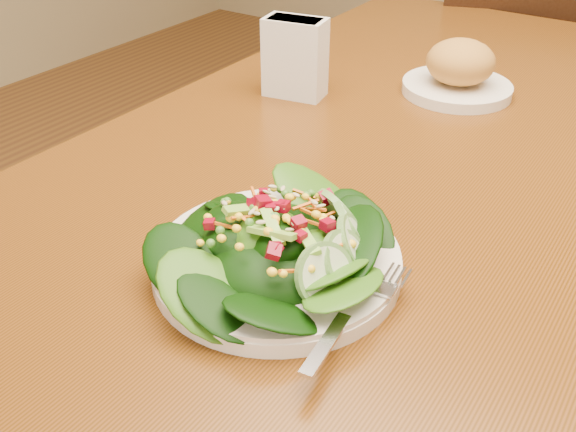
{
  "coord_description": "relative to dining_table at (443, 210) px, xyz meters",
  "views": [
    {
      "loc": [
        0.25,
        -0.77,
        1.15
      ],
      "look_at": [
        -0.04,
        -0.33,
        0.8
      ],
      "focal_mm": 40.0,
      "sensor_mm": 36.0,
      "label": 1
    }
  ],
  "objects": [
    {
      "name": "bread_plate",
      "position": [
        -0.07,
        0.18,
        0.14
      ],
      "size": [
        0.17,
        0.17,
        0.09
      ],
      "color": "silver",
      "rests_on": "dining_table"
    },
    {
      "name": "chair_far",
      "position": [
        -0.16,
        0.85,
        -0.2
      ],
      "size": [
        0.5,
        0.5,
        0.84
      ],
      "rotation": [
        0.0,
        0.0,
        3.5
      ],
      "color": "black",
      "rests_on": "ground_plane"
    },
    {
      "name": "salad_plate",
      "position": [
        -0.03,
        -0.36,
        0.13
      ],
      "size": [
        0.25,
        0.25,
        0.07
      ],
      "rotation": [
        0.0,
        0.0,
        -0.03
      ],
      "color": "silver",
      "rests_on": "dining_table"
    },
    {
      "name": "napkin_holder",
      "position": [
        -0.28,
        0.03,
        0.17
      ],
      "size": [
        0.1,
        0.07,
        0.12
      ],
      "rotation": [
        0.0,
        0.0,
        0.19
      ],
      "color": "white",
      "rests_on": "dining_table"
    },
    {
      "name": "dining_table",
      "position": [
        0.0,
        0.0,
        0.0
      ],
      "size": [
        0.9,
        1.4,
        0.75
      ],
      "color": "#623211",
      "rests_on": "ground_plane"
    }
  ]
}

